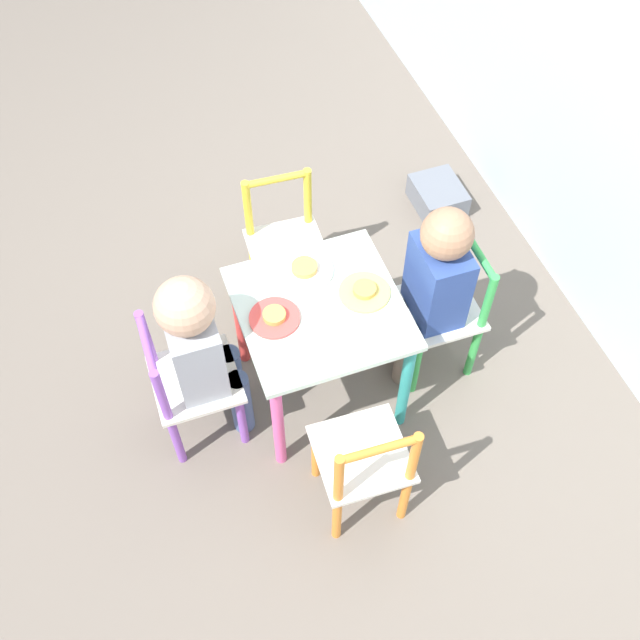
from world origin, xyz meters
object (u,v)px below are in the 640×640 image
(plate_back, at_px, (364,292))
(plate_left, at_px, (304,270))
(chair_green, at_px, (443,311))
(chair_orange, at_px, (364,464))
(plate_front, at_px, (274,317))
(chair_yellow, at_px, (286,249))
(storage_bin, at_px, (438,196))
(child_back, at_px, (432,282))
(child_front, at_px, (200,345))
(chair_purple, at_px, (189,384))
(kids_table, at_px, (320,323))

(plate_back, bearing_deg, plate_left, -135.00)
(chair_green, height_order, chair_orange, same)
(plate_front, bearing_deg, plate_left, 135.00)
(plate_left, bearing_deg, plate_front, -45.00)
(chair_orange, bearing_deg, chair_green, -134.16)
(chair_green, relative_size, chair_yellow, 1.00)
(plate_front, relative_size, storage_bin, 0.68)
(child_back, xyz_separation_m, storage_bin, (-0.67, 0.39, -0.38))
(chair_yellow, distance_m, child_front, 0.61)
(chair_purple, relative_size, plate_left, 2.99)
(plate_left, bearing_deg, child_front, -69.34)
(chair_orange, height_order, plate_left, chair_orange)
(plate_front, height_order, plate_back, same)
(chair_yellow, xyz_separation_m, plate_back, (0.43, 0.12, 0.22))
(chair_yellow, relative_size, plate_front, 3.52)
(chair_yellow, distance_m, storage_bin, 0.80)
(kids_table, bearing_deg, child_back, 89.07)
(chair_purple, xyz_separation_m, child_back, (0.01, 0.80, 0.18))
(child_front, height_order, plate_left, child_front)
(plate_left, bearing_deg, kids_table, -0.00)
(kids_table, bearing_deg, plate_front, -90.00)
(kids_table, distance_m, child_back, 0.37)
(chair_green, relative_size, child_front, 0.73)
(chair_purple, bearing_deg, plate_front, -90.21)
(plate_left, height_order, storage_bin, plate_left)
(chair_orange, distance_m, child_back, 0.60)
(plate_back, distance_m, plate_left, 0.20)
(chair_yellow, distance_m, plate_front, 0.51)
(chair_green, bearing_deg, storage_bin, 155.20)
(child_back, height_order, plate_front, child_back)
(chair_green, bearing_deg, plate_front, -89.77)
(plate_front, distance_m, plate_back, 0.28)
(chair_purple, xyz_separation_m, child_front, (0.00, 0.06, 0.18))
(chair_purple, xyz_separation_m, chair_green, (0.01, 0.86, 0.00))
(chair_green, height_order, plate_left, chair_green)
(plate_back, bearing_deg, chair_purple, -90.32)
(plate_left, bearing_deg, chair_purple, -72.15)
(chair_purple, distance_m, plate_back, 0.61)
(chair_purple, bearing_deg, plate_back, -89.90)
(chair_yellow, xyz_separation_m, child_front, (0.43, -0.39, 0.18))
(chair_yellow, height_order, child_back, child_back)
(kids_table, height_order, storage_bin, kids_table)
(chair_purple, distance_m, chair_orange, 0.60)
(plate_front, bearing_deg, plate_back, 90.00)
(chair_green, bearing_deg, child_back, -90.00)
(chair_yellow, bearing_deg, child_front, -129.34)
(kids_table, height_order, plate_front, plate_front)
(chair_purple, relative_size, storage_bin, 2.40)
(chair_purple, distance_m, chair_green, 0.86)
(chair_yellow, xyz_separation_m, plate_left, (0.29, -0.03, 0.22))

